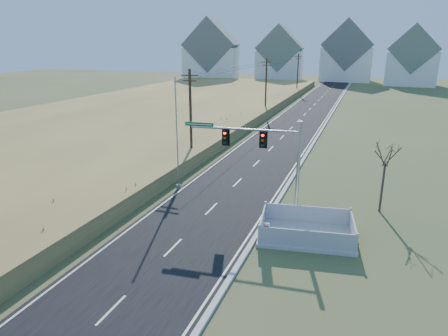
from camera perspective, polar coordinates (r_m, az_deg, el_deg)
ground at (r=25.24m, az=-5.21°, el=-9.31°), size 260.00×260.00×0.00m
road at (r=71.91m, az=11.96°, el=7.99°), size 8.00×180.00×0.06m
curb at (r=71.45m, az=15.28°, el=7.74°), size 0.30×180.00×0.18m
reed_marsh at (r=69.96m, az=-9.32°, el=8.40°), size 38.00×110.00×1.30m
utility_pole_near at (r=39.47m, az=-4.79°, el=7.66°), size 1.80×0.26×9.00m
utility_pole_mid at (r=67.66m, az=6.01°, el=11.67°), size 1.80×0.26×9.00m
utility_pole_far at (r=96.94m, az=10.47°, el=13.19°), size 1.80×0.26×9.00m
condo_nw at (r=129.52m, az=-1.82°, el=15.78°), size 17.69×13.38×19.05m
condo_nnw at (r=131.38m, az=7.97°, el=15.32°), size 14.93×11.17×17.03m
condo_n at (r=132.62m, az=17.14°, el=15.05°), size 15.27×10.20×18.54m
condo_ne at (r=124.84m, az=25.36°, el=13.73°), size 14.12×10.51×16.52m
traffic_signal_mast at (r=27.04m, az=6.76°, el=1.74°), size 8.18×0.99×6.53m
fence_enclosure at (r=25.13m, az=11.67°, el=-9.07°), size 6.19×4.68×1.29m
open_sign at (r=25.46m, az=6.03°, el=-8.36°), size 0.44×0.07×0.55m
flagpole at (r=32.16m, az=-6.70°, el=3.32°), size 0.40×0.40×8.91m
bare_tree at (r=28.99m, az=22.20°, el=1.93°), size 1.98×1.98×5.24m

